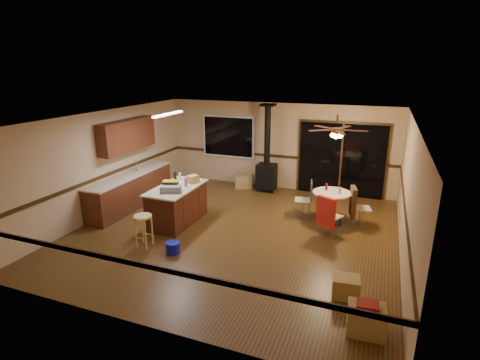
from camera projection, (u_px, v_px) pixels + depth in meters
The scene contains 35 objects.
floor at pixel (235, 231), 8.59m from camera, with size 7.00×7.00×0.00m, color #4F3416.
ceiling at pixel (235, 118), 7.83m from camera, with size 7.00×7.00×0.00m, color silver.
wall_back at pixel (278, 146), 11.33m from camera, with size 7.00×7.00×0.00m, color tan.
wall_front at pixel (140, 246), 5.09m from camera, with size 7.00×7.00×0.00m, color tan.
wall_left at pixel (106, 163), 9.41m from camera, with size 7.00×7.00×0.00m, color tan.
wall_right at pixel (408, 196), 7.01m from camera, with size 7.00×7.00×0.00m, color tan.
chair_rail at pixel (235, 190), 8.30m from camera, with size 7.00×7.00×0.08m, color #35220D, non-canonical shape.
window at pixel (228, 137), 11.78m from camera, with size 1.72×0.10×1.32m, color black.
sliding_door at pixel (341, 160), 10.71m from camera, with size 2.52×0.10×2.10m, color black.
lower_cabinets at pixel (131, 191), 10.01m from camera, with size 0.60×3.00×0.86m, color #5A2916.
countertop at pixel (130, 175), 9.88m from camera, with size 0.64×3.04×0.04m, color #C8B39B.
upper_cabinets at pixel (127, 135), 9.80m from camera, with size 0.35×2.00×0.80m, color #5A2916.
kitchen_island at pixel (177, 205), 8.97m from camera, with size 0.88×1.68×0.90m.
wood_stove at pixel (267, 167), 11.17m from camera, with size 0.55×0.50×2.52m.
ceiling_fan at pixel (337, 132), 8.42m from camera, with size 0.24×0.24×0.55m.
fluorescent_strip at pixel (168, 114), 8.72m from camera, with size 0.10×1.20×0.04m, color white.
toolbox_grey at pixel (171, 189), 8.47m from camera, with size 0.47×0.26×0.15m, color slate.
toolbox_black at pixel (171, 186), 8.63m from camera, with size 0.34×0.18×0.19m, color black.
toolbox_yellow_lid at pixel (171, 181), 8.60m from camera, with size 0.36×0.19×0.03m, color gold.
box_on_island at pixel (193, 179), 9.15m from camera, with size 0.20×0.27×0.18m, color #A6844A.
bottle_dark at pixel (175, 177), 9.21m from camera, with size 0.07×0.07×0.26m, color black.
bottle_pink at pixel (186, 182), 8.86m from camera, with size 0.07×0.07×0.21m, color #D84C8C.
bottle_white at pixel (180, 176), 9.36m from camera, with size 0.06×0.06×0.18m, color white.
bar_stool at pixel (144, 231), 7.81m from camera, with size 0.38×0.38×0.69m, color #D4B870.
blue_bucket at pixel (173, 248), 7.57m from camera, with size 0.29×0.29×0.24m, color #0E15C5.
dining_table at pixel (331, 202), 8.92m from camera, with size 0.89×0.89×0.78m.
glass_red at pixel (326, 187), 8.96m from camera, with size 0.06×0.06×0.17m, color #590C14.
glass_cream at pixel (340, 191), 8.72m from camera, with size 0.06×0.06×0.15m, color beige.
chair_left at pixel (307, 195), 9.21m from camera, with size 0.48×0.47×0.51m.
chair_near at pixel (327, 212), 8.12m from camera, with size 0.58×0.60×0.70m.
chair_right at pixel (354, 202), 8.73m from camera, with size 0.54×0.51×0.70m.
box_under_window at pixel (243, 181), 11.63m from camera, with size 0.52×0.41×0.41m, color #A6844A.
box_corner_a at pixel (366, 320), 5.31m from camera, with size 0.52×0.44×0.40m, color #A6844A.
box_corner_b at pixel (346, 287), 6.13m from camera, with size 0.43×0.37×0.35m, color #A6844A.
box_small_red at pixel (368, 305), 5.24m from camera, with size 0.30×0.25×0.08m, color maroon.
Camera 1 is at (2.92, -7.30, 3.66)m, focal length 28.00 mm.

